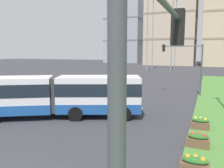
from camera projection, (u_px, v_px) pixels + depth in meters
name	position (u px, v px, depth m)	size (l,w,h in m)	color
articulated_bus	(61.00, 95.00, 16.94)	(11.61, 7.53, 3.00)	white
car_navy_sedan	(101.00, 83.00, 30.77)	(4.58, 2.43, 1.58)	#19234C
flower_planter_1	(195.00, 165.00, 8.94)	(1.10, 0.56, 0.74)	brown
flower_planter_2	(198.00, 140.00, 11.48)	(1.10, 0.56, 0.74)	brown
flower_planter_3	(200.00, 123.00, 14.18)	(1.10, 0.56, 0.74)	brown
traffic_light_far_right	(187.00, 60.00, 25.39)	(4.50, 0.28, 5.66)	#474C51
traffic_light_near_right	(153.00, 109.00, 3.23)	(0.28, 4.13, 5.72)	#474C51
apartment_tower_west	(125.00, 10.00, 107.07)	(16.55, 14.93, 49.03)	#9EA3AD
apartment_tower_westcentre	(172.00, 16.00, 87.52)	(18.19, 15.84, 37.00)	#C6B299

